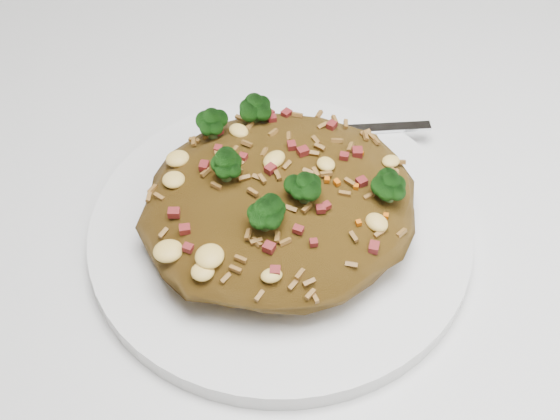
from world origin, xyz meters
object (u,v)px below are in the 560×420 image
at_px(plate, 280,231).
at_px(fork, 333,131).
at_px(dining_table, 116,337).
at_px(fried_rice, 280,195).

relative_size(plate, fork, 1.63).
bearing_deg(plate, dining_table, 163.94).
distance_m(dining_table, fork, 0.22).
bearing_deg(fork, fried_rice, -117.96).
height_order(dining_table, fried_rice, fried_rice).
xyz_separation_m(fried_rice, fork, (0.07, 0.06, -0.03)).
bearing_deg(fried_rice, plate, -77.47).
distance_m(plate, fried_rice, 0.04).
bearing_deg(dining_table, fried_rice, -15.96).
bearing_deg(fork, plate, -117.82).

